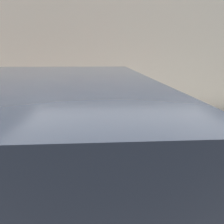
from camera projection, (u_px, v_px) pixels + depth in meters
The scene contains 3 objects.
sidewalk at pixel (116, 142), 3.98m from camera, with size 24.00×2.80×0.15m.
building_facade at pixel (112, 24), 4.95m from camera, with size 24.00×0.30×5.59m.
parking_meter at pixel (112, 103), 2.58m from camera, with size 0.22×0.12×1.58m.
Camera 1 is at (-0.24, -1.37, 1.93)m, focal length 28.00 mm.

